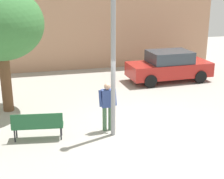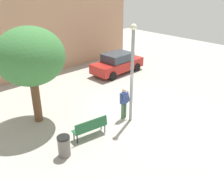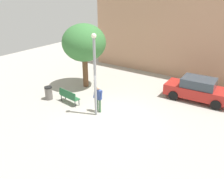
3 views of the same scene
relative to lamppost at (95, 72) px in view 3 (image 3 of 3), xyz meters
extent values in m
plane|color=#A8A399|center=(0.94, 0.12, -2.70)|extent=(36.00, 36.00, 0.00)
cube|color=tan|center=(0.94, 9.97, 0.81)|extent=(15.12, 2.00, 7.04)
cylinder|color=gray|center=(0.00, 0.00, -0.42)|extent=(0.15, 0.15, 4.57)
sphere|color=#F2EACC|center=(0.00, 0.00, 1.99)|extent=(0.28, 0.28, 0.28)
cylinder|color=#47704C|center=(0.00, 0.39, -2.28)|extent=(0.14, 0.14, 0.85)
cylinder|color=#47704C|center=(-0.20, 0.39, -2.28)|extent=(0.14, 0.14, 0.85)
cube|color=#334784|center=(-0.10, 0.39, -1.55)|extent=(0.40, 0.22, 0.60)
sphere|color=tan|center=(-0.10, 0.39, -1.14)|extent=(0.22, 0.22, 0.22)
cylinder|color=#334784|center=(0.15, 0.34, -1.52)|extent=(0.09, 0.23, 0.55)
cylinder|color=#334784|center=(-0.35, 0.34, -1.52)|extent=(0.09, 0.23, 0.55)
cube|color=#236038|center=(-2.40, 0.30, -2.25)|extent=(1.65, 0.66, 0.06)
cube|color=#236038|center=(-2.43, 0.11, -2.00)|extent=(1.60, 0.35, 0.44)
cylinder|color=black|center=(-3.09, 0.56, -2.49)|extent=(0.05, 0.05, 0.42)
cylinder|color=black|center=(-1.66, 0.36, -2.49)|extent=(0.05, 0.05, 0.42)
cylinder|color=black|center=(-3.14, 0.24, -2.49)|extent=(0.05, 0.05, 0.42)
cylinder|color=black|center=(-1.71, 0.04, -2.49)|extent=(0.05, 0.05, 0.42)
cylinder|color=brown|center=(-3.44, 3.16, -1.57)|extent=(0.41, 0.41, 2.27)
ellipsoid|color=#397539|center=(-3.44, 3.16, 0.68)|extent=(3.18, 3.18, 2.71)
cube|color=#AD231E|center=(4.36, 5.46, -2.08)|extent=(4.26, 1.86, 0.70)
cube|color=#333D47|center=(4.36, 5.46, -1.45)|extent=(2.16, 1.64, 0.60)
cylinder|color=black|center=(5.68, 6.31, -2.38)|extent=(0.65, 0.24, 0.64)
cylinder|color=black|center=(5.74, 4.71, -2.38)|extent=(0.65, 0.24, 0.64)
cylinder|color=black|center=(2.98, 6.21, -2.38)|extent=(0.65, 0.24, 0.64)
cylinder|color=black|center=(3.04, 4.61, -2.38)|extent=(0.65, 0.24, 0.64)
cylinder|color=#66605B|center=(-3.99, -0.07, -2.29)|extent=(0.50, 0.50, 0.82)
cylinder|color=black|center=(-3.99, -0.07, -1.84)|extent=(0.52, 0.52, 0.08)
camera|label=1|loc=(-2.53, -9.69, 2.07)|focal=53.16mm
camera|label=2|loc=(-8.10, -7.30, 3.87)|focal=39.48mm
camera|label=3|loc=(7.81, -9.81, 4.25)|focal=38.10mm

